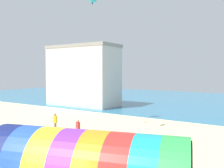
{
  "coord_description": "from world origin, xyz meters",
  "views": [
    {
      "loc": [
        6.72,
        -6.27,
        5.69
      ],
      "look_at": [
        0.24,
        3.73,
        5.08
      ],
      "focal_mm": 40.0,
      "sensor_mm": 36.0,
      "label": 1
    }
  ],
  "objects": [
    {
      "name": "kite_cyan_parafoil",
      "position": [
        -6.61,
        11.18,
        11.82
      ],
      "size": [
        0.46,
        1.05,
        0.51
      ],
      "color": "#2DB2C6"
    },
    {
      "name": "bystander_near_water",
      "position": [
        -10.39,
        10.29,
        0.89
      ],
      "size": [
        0.36,
        0.24,
        1.74
      ],
      "color": "#726651",
      "rests_on": "ground"
    },
    {
      "name": "bystander_mid_beach",
      "position": [
        -6.73,
        9.31,
        0.91
      ],
      "size": [
        0.41,
        0.32,
        1.76
      ],
      "color": "black",
      "rests_on": "ground"
    },
    {
      "name": "promenade_building",
      "position": [
        -19.43,
        25.39,
        4.96
      ],
      "size": [
        11.78,
        5.58,
        9.89
      ],
      "color": "beige",
      "rests_on": "ground"
    }
  ]
}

